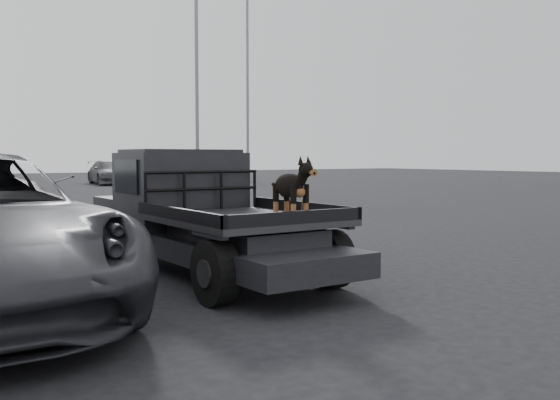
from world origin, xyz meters
TOP-DOWN VIEW (x-y plane):
  - ground at (0.00, 0.00)m, footprint 120.00×120.00m
  - flatbed_ute at (0.33, 1.39)m, footprint 2.00×5.40m
  - ute_cab at (0.33, 2.34)m, footprint 1.72×1.30m
  - headache_rack at (0.33, 1.59)m, footprint 1.80×0.08m
  - dog at (0.44, -0.47)m, footprint 0.32×0.60m
  - distant_car_b at (8.98, 30.91)m, footprint 2.65×5.22m
  - floodlight_mid at (10.79, 22.61)m, footprint 1.08×0.28m
  - floodlight_far at (18.53, 30.35)m, footprint 1.08×0.28m

SIDE VIEW (x-z plane):
  - ground at x=0.00m, z-range 0.00..0.00m
  - flatbed_ute at x=0.33m, z-range 0.00..0.92m
  - distant_car_b at x=8.98m, z-range 0.00..1.45m
  - headache_rack at x=0.33m, z-range 0.92..1.47m
  - dog at x=0.44m, z-range 0.92..1.66m
  - ute_cab at x=0.33m, z-range 0.92..1.80m
  - floodlight_mid at x=10.79m, z-range 0.59..13.21m
  - floodlight_far at x=18.53m, z-range 0.60..14.76m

